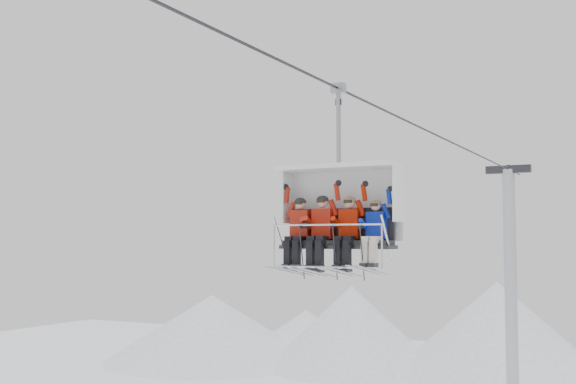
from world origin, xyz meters
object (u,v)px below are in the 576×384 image
at_px(chairlift_carrier, 341,206).
at_px(skier_center_right, 348,229).
at_px(lift_tower_right, 512,335).
at_px(skier_center_left, 321,229).
at_px(skier_far_right, 374,231).
at_px(skier_far_left, 299,230).

relative_size(chairlift_carrier, skier_center_right, 2.35).
relative_size(lift_tower_right, chairlift_carrier, 3.38).
distance_m(lift_tower_right, chairlift_carrier, 20.10).
distance_m(lift_tower_right, skier_center_left, 20.29).
bearing_deg(lift_tower_right, skier_center_right, -89.16).
bearing_deg(skier_far_right, lift_tower_right, 92.53).
distance_m(skier_far_left, skier_far_right, 1.75).
height_order(skier_far_left, skier_center_left, skier_center_left).
bearing_deg(skier_center_right, skier_far_left, -180.00).
distance_m(chairlift_carrier, skier_far_right, 1.08).
xyz_separation_m(chairlift_carrier, skier_center_right, (0.29, -0.31, -0.50)).
xyz_separation_m(skier_far_left, skier_center_left, (0.54, 0.00, 0.01)).
height_order(skier_center_left, skier_far_right, skier_center_left).
bearing_deg(chairlift_carrier, skier_center_left, -137.75).
bearing_deg(lift_tower_right, chairlift_carrier, -90.00).
xyz_separation_m(skier_far_left, skier_center_right, (1.16, 0.00, 0.00)).
bearing_deg(skier_far_left, chairlift_carrier, 19.47).
height_order(lift_tower_right, chairlift_carrier, lift_tower_right).
bearing_deg(lift_tower_right, skier_far_right, -87.47).
height_order(chairlift_carrier, skier_far_right, chairlift_carrier).
relative_size(skier_far_left, skier_center_right, 1.00).
bearing_deg(lift_tower_right, skier_far_left, -92.53).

